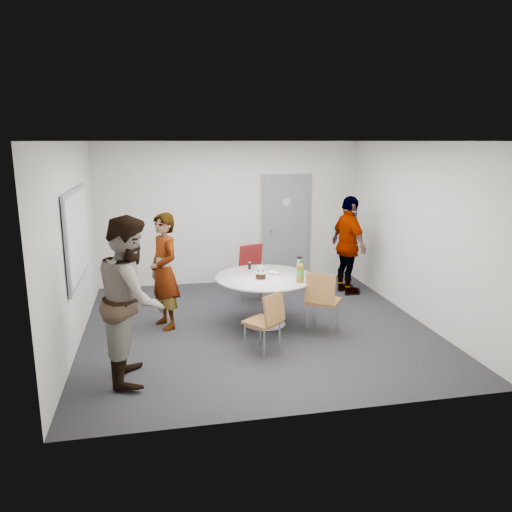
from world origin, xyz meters
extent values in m
plane|color=#232327|center=(0.00, 0.00, 0.00)|extent=(5.00, 5.00, 0.00)
plane|color=silver|center=(0.00, 0.00, 2.70)|extent=(5.00, 5.00, 0.00)
plane|color=silver|center=(0.00, 2.50, 1.35)|extent=(5.00, 0.00, 5.00)
plane|color=silver|center=(-2.50, 0.00, 1.35)|extent=(0.00, 5.00, 5.00)
plane|color=silver|center=(2.50, 0.00, 1.35)|extent=(0.00, 5.00, 5.00)
plane|color=silver|center=(0.00, -2.50, 1.35)|extent=(5.00, 0.00, 5.00)
cube|color=slate|center=(1.10, 2.47, 1.02)|extent=(0.90, 0.05, 2.05)
cube|color=gray|center=(1.10, 2.50, 1.02)|extent=(1.02, 0.04, 2.12)
cylinder|color=#B2BFC6|center=(1.10, 2.44, 1.55)|extent=(0.16, 0.01, 0.16)
cylinder|color=silver|center=(0.78, 2.41, 1.02)|extent=(0.04, 0.14, 0.04)
cube|color=gray|center=(-2.46, 0.20, 1.45)|extent=(0.03, 1.90, 1.25)
cube|color=white|center=(-2.44, 0.20, 1.45)|extent=(0.01, 1.78, 1.13)
cylinder|color=white|center=(0.14, 0.04, 0.74)|extent=(1.45, 1.45, 0.03)
cylinder|color=silver|center=(0.14, 0.04, 0.37)|extent=(0.09, 0.09, 0.71)
cylinder|color=silver|center=(0.14, 0.04, 0.01)|extent=(0.62, 0.62, 0.02)
cylinder|color=white|center=(0.04, -0.09, 0.76)|extent=(0.19, 0.19, 0.01)
cylinder|color=black|center=(0.04, -0.09, 0.81)|extent=(0.15, 0.15, 0.08)
cylinder|color=white|center=(0.04, -0.09, 0.86)|extent=(0.15, 0.15, 0.02)
cylinder|color=olive|center=(0.55, -0.36, 0.88)|extent=(0.11, 0.11, 0.25)
cylinder|color=#4C8B37|center=(0.55, -0.36, 0.89)|extent=(0.11, 0.11, 0.09)
cone|color=olive|center=(0.55, -0.36, 1.03)|extent=(0.10, 0.10, 0.05)
cylinder|color=#448F40|center=(0.55, -0.36, 1.07)|extent=(0.04, 0.04, 0.03)
imported|color=white|center=(0.14, 0.36, 0.80)|extent=(0.16, 0.16, 0.09)
cylinder|color=black|center=(-0.01, 0.50, 0.81)|extent=(0.05, 0.05, 0.11)
cylinder|color=silver|center=(0.72, 0.26, 0.85)|extent=(0.07, 0.07, 0.19)
cylinder|color=black|center=(0.72, 0.26, 0.97)|extent=(0.07, 0.07, 0.03)
cube|color=#E27173|center=(-0.18, 0.36, 0.77)|extent=(0.12, 0.10, 0.02)
ellipsoid|color=white|center=(0.30, 0.17, 0.78)|extent=(0.21, 0.21, 0.03)
cube|color=brown|center=(-0.11, -0.93, 0.42)|extent=(0.56, 0.56, 0.03)
cube|color=brown|center=(0.01, -1.07, 0.64)|extent=(0.35, 0.30, 0.38)
cylinder|color=silver|center=(-0.09, -0.70, 0.21)|extent=(0.02, 0.02, 0.42)
cylinder|color=silver|center=(-0.33, -0.90, 0.21)|extent=(0.02, 0.02, 0.42)
cylinder|color=silver|center=(0.12, -0.95, 0.21)|extent=(0.02, 0.02, 0.42)
cylinder|color=silver|center=(-0.13, -1.15, 0.21)|extent=(0.02, 0.02, 0.42)
cube|color=brown|center=(0.90, -0.41, 0.47)|extent=(0.61, 0.61, 0.04)
cube|color=brown|center=(0.78, -0.58, 0.71)|extent=(0.40, 0.31, 0.42)
cylinder|color=silver|center=(1.14, -0.36, 0.24)|extent=(0.02, 0.02, 0.47)
cylinder|color=silver|center=(0.85, -0.16, 0.24)|extent=(0.02, 0.02, 0.47)
cylinder|color=silver|center=(0.95, -0.65, 0.24)|extent=(0.02, 0.02, 0.47)
cylinder|color=silver|center=(0.65, -0.45, 0.24)|extent=(0.02, 0.02, 0.47)
cube|color=maroon|center=(0.26, 1.17, 0.49)|extent=(0.59, 0.59, 0.04)
cube|color=maroon|center=(0.18, 1.38, 0.75)|extent=(0.45, 0.24, 0.44)
cylinder|color=silver|center=(0.14, 0.93, 0.25)|extent=(0.02, 0.02, 0.49)
cylinder|color=silver|center=(0.49, 1.06, 0.25)|extent=(0.02, 0.02, 0.49)
cylinder|color=silver|center=(0.02, 1.29, 0.25)|extent=(0.02, 0.02, 0.49)
cylinder|color=silver|center=(0.37, 1.41, 0.25)|extent=(0.02, 0.02, 0.49)
imported|color=#A5C6EA|center=(-1.31, 0.27, 0.85)|extent=(0.62, 0.73, 1.71)
imported|color=white|center=(-1.71, -1.29, 0.96)|extent=(0.73, 0.93, 1.91)
imported|color=black|center=(1.95, 1.32, 0.88)|extent=(0.59, 1.09, 1.77)
camera|label=1|loc=(-1.40, -6.87, 2.70)|focal=35.00mm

